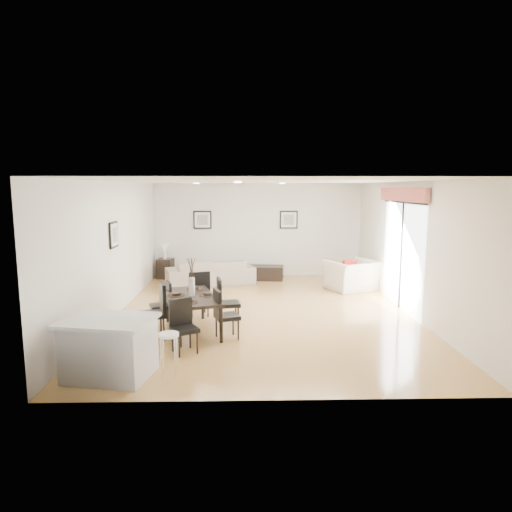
{
  "coord_description": "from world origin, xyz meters",
  "views": [
    {
      "loc": [
        -0.38,
        -9.24,
        2.57
      ],
      "look_at": [
        -0.14,
        0.4,
        1.12
      ],
      "focal_mm": 32.0,
      "sensor_mm": 36.0,
      "label": 1
    }
  ],
  "objects_px": {
    "armchair": "(352,275)",
    "dining_table": "(192,299)",
    "kitchen_island": "(109,347)",
    "dining_chair_wfar": "(164,301)",
    "side_table": "(165,268)",
    "coffee_table": "(266,273)",
    "dining_chair_enear": "(223,312)",
    "dining_chair_head": "(183,323)",
    "bar_stool": "(169,339)",
    "dining_chair_efar": "(225,299)",
    "sofa": "(210,272)",
    "dining_chair_wnear": "(157,308)",
    "dining_chair_foot": "(199,291)"
  },
  "relations": [
    {
      "from": "kitchen_island",
      "to": "dining_chair_foot",
      "type": "bearing_deg",
      "value": 83.53
    },
    {
      "from": "armchair",
      "to": "dining_chair_efar",
      "type": "relative_size",
      "value": 1.29
    },
    {
      "from": "armchair",
      "to": "dining_chair_enear",
      "type": "distance_m",
      "value": 4.84
    },
    {
      "from": "side_table",
      "to": "bar_stool",
      "type": "height_order",
      "value": "bar_stool"
    },
    {
      "from": "dining_chair_wnear",
      "to": "coffee_table",
      "type": "relative_size",
      "value": 1.0
    },
    {
      "from": "dining_chair_foot",
      "to": "side_table",
      "type": "distance_m",
      "value": 4.17
    },
    {
      "from": "dining_chair_foot",
      "to": "kitchen_island",
      "type": "distance_m",
      "value": 3.09
    },
    {
      "from": "coffee_table",
      "to": "dining_chair_foot",
      "type": "bearing_deg",
      "value": -104.87
    },
    {
      "from": "dining_chair_efar",
      "to": "coffee_table",
      "type": "bearing_deg",
      "value": -22.41
    },
    {
      "from": "dining_chair_wfar",
      "to": "dining_chair_efar",
      "type": "relative_size",
      "value": 0.91
    },
    {
      "from": "dining_chair_wfar",
      "to": "side_table",
      "type": "bearing_deg",
      "value": 169.01
    },
    {
      "from": "armchair",
      "to": "dining_table",
      "type": "bearing_deg",
      "value": 18.02
    },
    {
      "from": "dining_chair_head",
      "to": "bar_stool",
      "type": "height_order",
      "value": "dining_chair_head"
    },
    {
      "from": "kitchen_island",
      "to": "dining_chair_efar",
      "type": "bearing_deg",
      "value": 68.95
    },
    {
      "from": "dining_chair_wfar",
      "to": "coffee_table",
      "type": "distance_m",
      "value": 4.77
    },
    {
      "from": "dining_chair_wnear",
      "to": "coffee_table",
      "type": "xyz_separation_m",
      "value": [
        2.1,
        5.07,
        -0.35
      ]
    },
    {
      "from": "dining_chair_wfar",
      "to": "dining_chair_efar",
      "type": "distance_m",
      "value": 1.14
    },
    {
      "from": "sofa",
      "to": "side_table",
      "type": "xyz_separation_m",
      "value": [
        -1.36,
        0.9,
        -0.05
      ]
    },
    {
      "from": "side_table",
      "to": "kitchen_island",
      "type": "relative_size",
      "value": 0.43
    },
    {
      "from": "dining_chair_head",
      "to": "dining_table",
      "type": "bearing_deg",
      "value": 59.43
    },
    {
      "from": "side_table",
      "to": "kitchen_island",
      "type": "bearing_deg",
      "value": -86.47
    },
    {
      "from": "dining_chair_efar",
      "to": "bar_stool",
      "type": "xyz_separation_m",
      "value": [
        -0.66,
        -2.34,
        0.02
      ]
    },
    {
      "from": "coffee_table",
      "to": "kitchen_island",
      "type": "xyz_separation_m",
      "value": [
        -2.45,
        -6.65,
        0.22
      ]
    },
    {
      "from": "dining_table",
      "to": "dining_chair_efar",
      "type": "xyz_separation_m",
      "value": [
        0.56,
        0.39,
        -0.1
      ]
    },
    {
      "from": "dining_table",
      "to": "dining_chair_foot",
      "type": "bearing_deg",
      "value": 71.63
    },
    {
      "from": "dining_chair_wfar",
      "to": "kitchen_island",
      "type": "height_order",
      "value": "dining_chair_wfar"
    },
    {
      "from": "dining_chair_enear",
      "to": "dining_chair_efar",
      "type": "height_order",
      "value": "dining_chair_efar"
    },
    {
      "from": "dining_chair_head",
      "to": "dining_chair_enear",
      "type": "bearing_deg",
      "value": 15.27
    },
    {
      "from": "dining_chair_wfar",
      "to": "coffee_table",
      "type": "height_order",
      "value": "dining_chair_wfar"
    },
    {
      "from": "kitchen_island",
      "to": "dining_chair_wfar",
      "type": "bearing_deg",
      "value": 93.06
    },
    {
      "from": "coffee_table",
      "to": "bar_stool",
      "type": "relative_size",
      "value": 1.58
    },
    {
      "from": "side_table",
      "to": "bar_stool",
      "type": "relative_size",
      "value": 0.93
    },
    {
      "from": "armchair",
      "to": "dining_table",
      "type": "relative_size",
      "value": 0.66
    },
    {
      "from": "dining_chair_wfar",
      "to": "dining_chair_enear",
      "type": "bearing_deg",
      "value": 32.86
    },
    {
      "from": "dining_table",
      "to": "coffee_table",
      "type": "distance_m",
      "value": 4.96
    },
    {
      "from": "dining_chair_wnear",
      "to": "dining_chair_enear",
      "type": "relative_size",
      "value": 1.11
    },
    {
      "from": "dining_chair_head",
      "to": "dining_chair_foot",
      "type": "relative_size",
      "value": 0.91
    },
    {
      "from": "dining_table",
      "to": "dining_chair_wfar",
      "type": "distance_m",
      "value": 0.73
    },
    {
      "from": "armchair",
      "to": "coffee_table",
      "type": "height_order",
      "value": "armchair"
    },
    {
      "from": "dining_chair_wfar",
      "to": "dining_chair_enear",
      "type": "xyz_separation_m",
      "value": [
        1.14,
        -0.85,
        0.02
      ]
    },
    {
      "from": "dining_chair_efar",
      "to": "coffee_table",
      "type": "xyz_separation_m",
      "value": [
        0.98,
        4.31,
        -0.31
      ]
    },
    {
      "from": "dining_chair_wfar",
      "to": "side_table",
      "type": "relative_size",
      "value": 1.46
    },
    {
      "from": "dining_table",
      "to": "dining_chair_head",
      "type": "xyz_separation_m",
      "value": [
        -0.03,
        -1.0,
        -0.13
      ]
    },
    {
      "from": "armchair",
      "to": "coffee_table",
      "type": "distance_m",
      "value": 2.55
    },
    {
      "from": "sofa",
      "to": "dining_table",
      "type": "distance_m",
      "value": 4.03
    },
    {
      "from": "bar_stool",
      "to": "side_table",
      "type": "bearing_deg",
      "value": 100.17
    },
    {
      "from": "sofa",
      "to": "dining_chair_wnear",
      "type": "height_order",
      "value": "dining_chair_wnear"
    },
    {
      "from": "dining_chair_wfar",
      "to": "dining_chair_head",
      "type": "bearing_deg",
      "value": 0.13
    },
    {
      "from": "side_table",
      "to": "dining_chair_enear",
      "type": "bearing_deg",
      "value": -70.48
    },
    {
      "from": "dining_table",
      "to": "dining_chair_head",
      "type": "distance_m",
      "value": 1.01
    }
  ]
}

